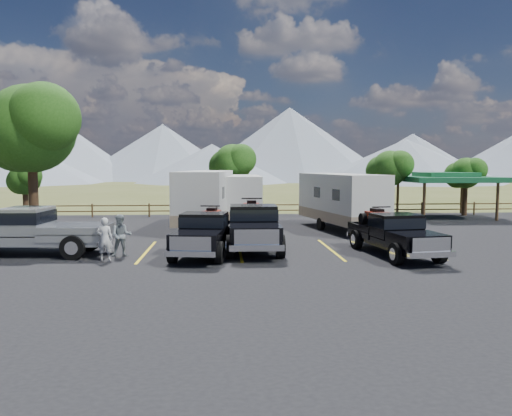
{
  "coord_description": "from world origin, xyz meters",
  "views": [
    {
      "loc": [
        -2.7,
        -17.42,
        3.77
      ],
      "look_at": [
        -1.07,
        7.39,
        1.6
      ],
      "focal_mm": 35.0,
      "sensor_mm": 36.0,
      "label": 1
    }
  ],
  "objects": [
    {
      "name": "trailer_center",
      "position": [
        -1.56,
        14.0,
        1.63
      ],
      "size": [
        2.38,
        8.75,
        3.04
      ],
      "rotation": [
        0.0,
        0.0,
        -0.02
      ],
      "color": "silver",
      "rests_on": "asphalt_lot"
    },
    {
      "name": "person_b",
      "position": [
        -6.85,
        2.94,
        0.9
      ],
      "size": [
        0.91,
        0.75,
        1.72
      ],
      "primitive_type": "imported",
      "rotation": [
        0.0,
        0.0,
        0.13
      ],
      "color": "gray",
      "rests_on": "asphalt_lot"
    },
    {
      "name": "ground",
      "position": [
        0.0,
        0.0,
        0.0
      ],
      "size": [
        320.0,
        320.0,
        0.0
      ],
      "primitive_type": "plane",
      "color": "#4B5222",
      "rests_on": "ground"
    },
    {
      "name": "tree_big_nw",
      "position": [
        -12.55,
        9.03,
        5.6
      ],
      "size": [
        5.54,
        5.18,
        7.84
      ],
      "color": "black",
      "rests_on": "ground"
    },
    {
      "name": "asphalt_lot",
      "position": [
        0.0,
        3.0,
        0.02
      ],
      "size": [
        44.0,
        34.0,
        0.04
      ],
      "primitive_type": "cube",
      "color": "black",
      "rests_on": "ground"
    },
    {
      "name": "rail_fence",
      "position": [
        2.0,
        18.5,
        0.61
      ],
      "size": [
        36.12,
        0.12,
        1.0
      ],
      "color": "#503822",
      "rests_on": "ground"
    },
    {
      "name": "trailer_right",
      "position": [
        4.01,
        10.54,
        1.71
      ],
      "size": [
        3.86,
        9.23,
        3.2
      ],
      "rotation": [
        0.0,
        0.0,
        0.21
      ],
      "color": "silver",
      "rests_on": "asphalt_lot"
    },
    {
      "name": "rig_left",
      "position": [
        -3.45,
        3.26,
        0.98
      ],
      "size": [
        2.74,
        6.06,
        1.95
      ],
      "rotation": [
        0.0,
        0.0,
        -0.15
      ],
      "color": "black",
      "rests_on": "asphalt_lot"
    },
    {
      "name": "tree_ne_a",
      "position": [
        8.97,
        17.01,
        3.48
      ],
      "size": [
        3.11,
        2.92,
        4.76
      ],
      "color": "black",
      "rests_on": "ground"
    },
    {
      "name": "stall_lines",
      "position": [
        0.0,
        4.0,
        0.04
      ],
      "size": [
        12.12,
        5.5,
        0.01
      ],
      "color": "gold",
      "rests_on": "asphalt_lot"
    },
    {
      "name": "tree_ne_b",
      "position": [
        14.98,
        18.01,
        3.13
      ],
      "size": [
        2.77,
        2.59,
        4.27
      ],
      "color": "black",
      "rests_on": "ground"
    },
    {
      "name": "person_a",
      "position": [
        -7.31,
        2.13,
        0.89
      ],
      "size": [
        0.62,
        0.41,
        1.69
      ],
      "primitive_type": "imported",
      "rotation": [
        0.0,
        0.0,
        3.13
      ],
      "color": "silver",
      "rests_on": "asphalt_lot"
    },
    {
      "name": "pavilion",
      "position": [
        13.0,
        17.0,
        2.79
      ],
      "size": [
        6.2,
        6.2,
        3.22
      ],
      "color": "#503822",
      "rests_on": "ground"
    },
    {
      "name": "mountain_range",
      "position": [
        -7.63,
        105.98,
        7.87
      ],
      "size": [
        209.0,
        71.0,
        20.0
      ],
      "color": "gray",
      "rests_on": "ground"
    },
    {
      "name": "pickup_silver",
      "position": [
        -10.63,
        3.51,
        1.07
      ],
      "size": [
        6.71,
        2.67,
        1.97
      ],
      "rotation": [
        0.0,
        0.0,
        -1.64
      ],
      "color": "#909398",
      "rests_on": "asphalt_lot"
    },
    {
      "name": "trailer_left",
      "position": [
        -3.72,
        11.2,
        1.8
      ],
      "size": [
        3.32,
        9.71,
        3.36
      ],
      "rotation": [
        0.0,
        0.0,
        -0.11
      ],
      "color": "silver",
      "rests_on": "asphalt_lot"
    },
    {
      "name": "rig_center",
      "position": [
        -1.4,
        4.39,
        1.1
      ],
      "size": [
        2.41,
        6.6,
        2.19
      ],
      "rotation": [
        0.0,
        0.0,
        -0.02
      ],
      "color": "black",
      "rests_on": "asphalt_lot"
    },
    {
      "name": "rig_right",
      "position": [
        4.29,
        2.54,
        0.97
      ],
      "size": [
        2.65,
        5.97,
        1.93
      ],
      "rotation": [
        0.0,
        0.0,
        0.14
      ],
      "color": "black",
      "rests_on": "asphalt_lot"
    },
    {
      "name": "tree_north",
      "position": [
        -2.03,
        19.02,
        3.83
      ],
      "size": [
        3.46,
        3.24,
        5.25
      ],
      "color": "black",
      "rests_on": "ground"
    },
    {
      "name": "tree_nw_small",
      "position": [
        -16.02,
        17.01,
        2.78
      ],
      "size": [
        2.59,
        2.43,
        3.85
      ],
      "color": "black",
      "rests_on": "ground"
    }
  ]
}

